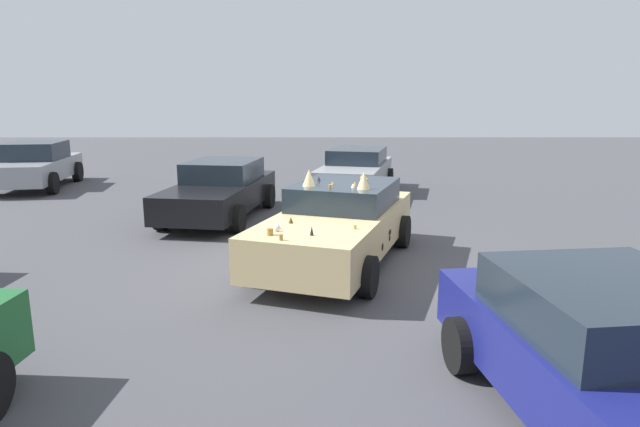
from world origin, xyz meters
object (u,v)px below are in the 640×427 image
at_px(art_car_decorated, 339,224).
at_px(parked_sedan_near_right, 356,171).
at_px(parked_sedan_row_back_center, 220,190).
at_px(parked_sedan_behind_right, 35,165).
at_px(parked_sedan_row_back_far, 625,366).

xyz_separation_m(art_car_decorated, parked_sedan_near_right, (6.91, -0.77, -0.01)).
xyz_separation_m(parked_sedan_row_back_center, parked_sedan_behind_right, (4.39, 6.71, 0.05)).
height_order(parked_sedan_row_back_far, parked_sedan_behind_right, parked_sedan_behind_right).
height_order(art_car_decorated, parked_sedan_row_back_far, art_car_decorated).
distance_m(parked_sedan_near_right, parked_sedan_behind_right, 10.27).
relative_size(art_car_decorated, parked_sedan_row_back_far, 1.08).
relative_size(art_car_decorated, parked_sedan_near_right, 1.05).
bearing_deg(art_car_decorated, parked_sedan_near_right, -167.34).
distance_m(art_car_decorated, parked_sedan_near_right, 6.95).
xyz_separation_m(art_car_decorated, parked_sedan_row_back_center, (3.66, 2.73, -0.02)).
distance_m(parked_sedan_row_back_center, parked_sedan_behind_right, 8.02).
height_order(parked_sedan_row_back_center, parked_sedan_near_right, parked_sedan_row_back_center).
bearing_deg(parked_sedan_row_back_far, parked_sedan_behind_right, -145.03).
bearing_deg(parked_sedan_behind_right, parked_sedan_row_back_center, 48.71).
relative_size(parked_sedan_row_back_center, parked_sedan_behind_right, 1.06).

